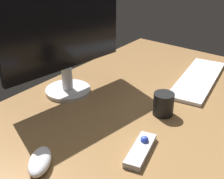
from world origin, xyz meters
TOP-DOWN VIEW (x-y plane):
  - desk at (0.00, 0.00)cm, footprint 140.00×84.00cm
  - monitor at (-6.01, 27.46)cm, footprint 50.83×17.78cm
  - keyboard at (35.14, -9.36)cm, footprint 45.62×20.15cm
  - computer_mouse at (-41.62, 2.56)cm, footprint 12.98×11.79cm
  - media_remote at (-20.07, -15.72)cm, footprint 16.60×8.58cm
  - coffee_mug at (2.25, -10.44)cm, footprint 7.11×7.11cm

SIDE VIEW (x-z plane):
  - desk at x=0.00cm, z-range 0.00..2.00cm
  - keyboard at x=35.14cm, z-range 2.00..3.47cm
  - media_remote at x=-20.07cm, z-range 1.31..4.84cm
  - computer_mouse at x=-41.62cm, z-range 2.00..5.72cm
  - coffee_mug at x=2.25cm, z-range 2.00..10.00cm
  - monitor at x=-6.01cm, z-range 3.90..51.79cm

